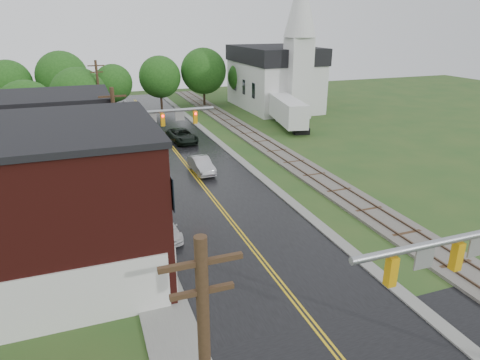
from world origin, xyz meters
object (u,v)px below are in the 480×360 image
traffic_signal_far (154,127)px  sedan_silver (201,165)px  semi_trailer (286,110)px  traffic_signal_near (471,265)px  pickup_white (163,228)px  brick_building (16,209)px  church (277,71)px  tree_left_e (80,96)px  utility_pole_b (118,150)px  tree_left_c (29,112)px  suv_dark (182,136)px  utility_pole_c (100,99)px

traffic_signal_far → sedan_silver: bearing=19.4°
traffic_signal_far → semi_trailer: bearing=38.1°
traffic_signal_near → pickup_white: (-8.27, 15.38, -4.38)m
brick_building → pickup_white: bearing=17.2°
church → tree_left_e: (-28.85, -7.84, -1.02)m
traffic_signal_far → semi_trailer: traffic_signal_far is taller
traffic_signal_far → traffic_signal_near: bearing=-74.5°
utility_pole_b → tree_left_c: 19.24m
church → sedan_silver: church is taller
brick_building → traffic_signal_near: brick_building is taller
brick_building → utility_pole_b: size_ratio=1.59×
suv_dark → pickup_white: (-6.33, -22.03, -0.16)m
utility_pole_b → traffic_signal_near: bearing=-62.8°
semi_trailer → suv_dark: bearing=-168.5°
pickup_white → traffic_signal_near: bearing=-67.4°
traffic_signal_near → pickup_white: traffic_signal_near is taller
tree_left_e → traffic_signal_near: bearing=-74.3°
church → utility_pole_c: (-26.80, -9.74, -1.11)m
traffic_signal_near → semi_trailer: traffic_signal_near is taller
tree_left_e → sedan_silver: (9.65, -17.39, -4.10)m
utility_pole_b → utility_pole_c: same height
suv_dark → traffic_signal_far: bearing=-119.0°
tree_left_c → semi_trailer: 30.18m
church → semi_trailer: bearing=-108.8°
traffic_signal_near → suv_dark: size_ratio=1.36×
traffic_signal_far → semi_trailer: (19.61, 15.38, -2.75)m
tree_left_e → traffic_signal_far: bearing=-74.1°
traffic_signal_near → pickup_white: 18.00m
tree_left_c → suv_dark: bearing=-1.8°
tree_left_c → pickup_white: bearing=-68.1°
sedan_silver → pickup_white: bearing=-119.4°
suv_dark → semi_trailer: semi_trailer is taller
traffic_signal_near → utility_pole_c: (-10.27, 42.00, -0.25)m
traffic_signal_far → semi_trailer: 25.07m
traffic_signal_far → suv_dark: size_ratio=1.36×
utility_pole_b → semi_trailer: utility_pole_b is taller
traffic_signal_near → sedan_silver: traffic_signal_near is taller
tree_left_c → semi_trailer: tree_left_c is taller
church → tree_left_c: church is taller
church → suv_dark: size_ratio=3.72×
tree_left_c → utility_pole_b: bearing=-68.5°
tree_left_e → church: bearing=15.2°
brick_building → tree_left_e: bearing=83.3°
brick_building → sedan_silver: brick_building is taller
utility_pole_b → tree_left_e: size_ratio=1.10×
utility_pole_b → utility_pole_c: 22.00m
brick_building → tree_left_c: brick_building is taller
brick_building → pickup_white: size_ratio=3.52×
brick_building → sedan_silver: (13.28, 13.51, -3.43)m
utility_pole_b → sedan_silver: bearing=40.6°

